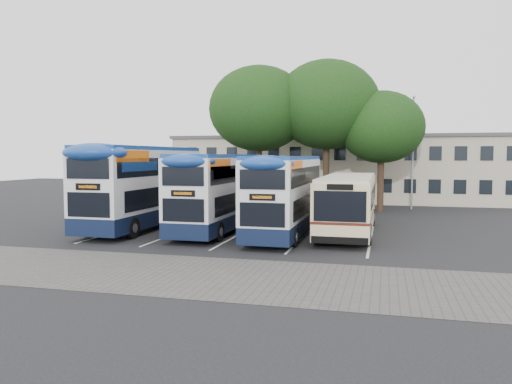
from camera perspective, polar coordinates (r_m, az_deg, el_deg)
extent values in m
plane|color=black|center=(22.41, 4.24, -6.92)|extent=(120.00, 120.00, 0.00)
cube|color=#595654|center=(18.17, -4.96, -9.53)|extent=(40.00, 6.00, 0.01)
cube|color=silver|center=(30.71, -14.18, -4.00)|extent=(0.12, 11.00, 0.01)
cube|color=silver|center=(29.20, -8.13, -4.34)|extent=(0.12, 11.00, 0.01)
cube|color=silver|center=(28.05, -1.50, -4.65)|extent=(0.12, 11.00, 0.01)
cube|color=silver|center=(27.30, 5.61, -4.91)|extent=(0.12, 11.00, 0.01)
cube|color=silver|center=(26.99, 13.00, -5.10)|extent=(0.12, 11.00, 0.01)
cube|color=#BDB298|center=(48.81, 9.95, 2.58)|extent=(32.00, 8.00, 6.00)
cube|color=#4C4C4F|center=(48.82, 10.00, 6.16)|extent=(32.40, 8.40, 0.30)
cube|color=black|center=(44.86, 9.52, 0.79)|extent=(30.00, 0.06, 1.20)
cube|color=black|center=(44.79, 9.56, 4.37)|extent=(30.00, 0.06, 1.20)
cylinder|color=gray|center=(41.69, 17.46, 4.25)|extent=(0.14, 0.14, 9.00)
cube|color=gray|center=(41.95, 17.60, 10.41)|extent=(0.12, 0.80, 0.12)
cube|color=gray|center=(41.55, 17.63, 10.40)|extent=(0.25, 0.50, 0.12)
cylinder|color=black|center=(40.50, 0.34, 2.29)|extent=(0.50, 0.50, 5.94)
ellipsoid|color=black|center=(40.66, 0.34, 9.51)|extent=(8.07, 8.07, 6.86)
cylinder|color=black|center=(40.29, 8.02, 2.37)|extent=(0.50, 0.50, 6.13)
ellipsoid|color=black|center=(40.48, 8.10, 9.84)|extent=(8.33, 8.33, 7.08)
cylinder|color=black|center=(39.81, 14.04, 1.29)|extent=(0.50, 0.50, 4.78)
ellipsoid|color=black|center=(39.82, 14.15, 7.21)|extent=(6.52, 6.52, 5.54)
cube|color=#0D1733|center=(30.66, -12.63, -2.55)|extent=(2.75, 11.54, 0.88)
cube|color=silver|center=(30.49, -12.69, 1.45)|extent=(2.75, 11.54, 3.41)
cube|color=navy|center=(30.46, -12.75, 4.76)|extent=(2.69, 11.31, 0.33)
cube|color=black|center=(30.84, -12.38, -0.25)|extent=(2.79, 10.22, 1.10)
cube|color=black|center=(30.46, -12.72, 2.90)|extent=(2.79, 10.88, 0.99)
cube|color=orange|center=(26.45, -13.83, 4.01)|extent=(0.02, 3.52, 0.60)
cube|color=black|center=(25.48, -18.66, 0.57)|extent=(1.32, 0.06, 0.33)
cylinder|color=black|center=(34.21, -11.91, -2.22)|extent=(0.33, 1.10, 1.10)
cylinder|color=black|center=(33.19, -8.06, -2.37)|extent=(0.33, 1.10, 1.10)
cylinder|color=black|center=(28.05, -18.43, -3.74)|extent=(0.33, 1.10, 1.10)
cylinder|color=black|center=(26.79, -13.96, -4.01)|extent=(0.33, 1.10, 1.10)
cube|color=#0D1733|center=(28.71, -4.22, -3.06)|extent=(2.49, 10.46, 0.80)
cube|color=silver|center=(28.53, -4.24, 0.82)|extent=(2.49, 10.46, 3.09)
cube|color=navy|center=(28.48, -4.26, 4.02)|extent=(2.44, 10.25, 0.30)
cube|color=black|center=(28.87, -4.04, -0.83)|extent=(2.53, 9.27, 1.00)
cube|color=black|center=(28.50, -4.25, 2.22)|extent=(2.53, 9.87, 0.90)
cube|color=orange|center=(24.83, -4.07, 3.19)|extent=(0.02, 3.19, 0.55)
cube|color=black|center=(23.63, -8.35, -0.16)|extent=(1.20, 0.06, 0.30)
cylinder|color=black|center=(31.95, -4.38, -2.68)|extent=(0.30, 1.00, 1.00)
cylinder|color=black|center=(31.30, -0.47, -2.81)|extent=(0.30, 1.00, 1.00)
cylinder|color=black|center=(25.96, -9.03, -4.31)|extent=(0.30, 1.00, 1.00)
cylinder|color=black|center=(25.15, -4.31, -4.55)|extent=(0.30, 1.00, 1.00)
cube|color=#B40C28|center=(29.31, -1.12, 2.28)|extent=(0.02, 3.99, 0.85)
cube|color=#0D1733|center=(27.08, 3.32, -3.52)|extent=(2.44, 10.24, 0.78)
cube|color=silver|center=(26.89, 3.34, 0.50)|extent=(2.44, 10.24, 3.02)
cube|color=navy|center=(26.83, 3.35, 3.82)|extent=(2.39, 10.04, 0.29)
cube|color=black|center=(27.24, 3.45, -1.21)|extent=(2.48, 9.07, 0.98)
cube|color=black|center=(26.85, 3.34, 1.95)|extent=(2.48, 9.65, 0.88)
cube|color=orange|center=(23.30, 4.70, 2.92)|extent=(0.02, 3.12, 0.54)
cube|color=black|center=(21.88, 0.71, -0.60)|extent=(1.17, 0.06, 0.29)
cylinder|color=black|center=(30.21, 2.37, -3.09)|extent=(0.29, 0.98, 0.98)
cylinder|color=black|center=(29.83, 6.51, -3.21)|extent=(0.29, 0.98, 0.98)
cylinder|color=black|center=(24.11, -0.83, -4.94)|extent=(0.29, 0.98, 0.98)
cylinder|color=black|center=(23.63, 4.35, -5.14)|extent=(0.29, 0.98, 0.98)
cube|color=beige|center=(28.08, 10.50, -1.26)|extent=(2.67, 10.68, 2.72)
cube|color=beige|center=(27.98, 10.54, 1.63)|extent=(2.56, 10.25, 0.21)
cube|color=black|center=(28.57, 10.59, -0.25)|extent=(2.71, 8.54, 0.96)
cube|color=#561A11|center=(28.12, 10.49, -2.18)|extent=(2.70, 10.70, 0.13)
cube|color=black|center=(22.73, 9.55, -1.64)|extent=(2.35, 0.06, 1.39)
cylinder|color=black|center=(24.75, 7.07, -4.63)|extent=(0.32, 1.07, 1.07)
cylinder|color=black|center=(24.56, 12.68, -4.76)|extent=(0.32, 1.07, 1.07)
cylinder|color=black|center=(31.48, 8.69, -2.76)|extent=(0.32, 1.07, 1.07)
cylinder|color=black|center=(31.33, 13.09, -2.85)|extent=(0.32, 1.07, 1.07)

